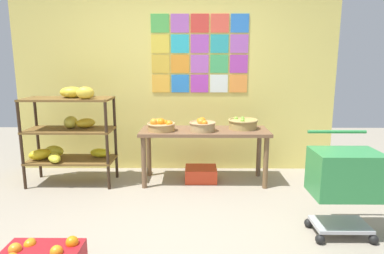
% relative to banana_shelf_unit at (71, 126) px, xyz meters
% --- Properties ---
extents(ground, '(9.72, 9.72, 0.00)m').
position_rel_banana_shelf_unit_xyz_m(ground, '(1.25, -1.28, -0.72)').
color(ground, gray).
extents(back_wall_with_art, '(4.35, 0.07, 2.89)m').
position_rel_banana_shelf_unit_xyz_m(back_wall_with_art, '(1.25, 0.61, 0.73)').
color(back_wall_with_art, '#DFCE64').
rests_on(back_wall_with_art, ground).
extents(banana_shelf_unit, '(1.04, 0.57, 1.21)m').
position_rel_banana_shelf_unit_xyz_m(banana_shelf_unit, '(0.00, 0.00, 0.00)').
color(banana_shelf_unit, '#312115').
rests_on(banana_shelf_unit, ground).
extents(display_table, '(1.57, 0.56, 0.67)m').
position_rel_banana_shelf_unit_xyz_m(display_table, '(1.63, 0.05, -0.14)').
color(display_table, brown).
rests_on(display_table, ground).
extents(fruit_basket_back_left, '(0.34, 0.34, 0.15)m').
position_rel_banana_shelf_unit_xyz_m(fruit_basket_back_left, '(1.11, -0.01, 0.01)').
color(fruit_basket_back_left, tan).
rests_on(fruit_basket_back_left, display_table).
extents(fruit_basket_centre, '(0.32, 0.32, 0.16)m').
position_rel_banana_shelf_unit_xyz_m(fruit_basket_centre, '(1.61, -0.03, 0.02)').
color(fruit_basket_centre, tan).
rests_on(fruit_basket_centre, display_table).
extents(fruit_basket_left, '(0.37, 0.37, 0.15)m').
position_rel_banana_shelf_unit_xyz_m(fruit_basket_left, '(2.12, 0.12, 0.02)').
color(fruit_basket_left, '#A48D4C').
rests_on(fruit_basket_left, display_table).
extents(produce_crate_under_table, '(0.40, 0.34, 0.17)m').
position_rel_banana_shelf_unit_xyz_m(produce_crate_under_table, '(1.59, 0.09, -0.64)').
color(produce_crate_under_table, red).
rests_on(produce_crate_under_table, ground).
extents(shopping_cart, '(0.54, 0.43, 0.89)m').
position_rel_banana_shelf_unit_xyz_m(shopping_cart, '(2.78, -1.27, -0.19)').
color(shopping_cart, black).
rests_on(shopping_cart, ground).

